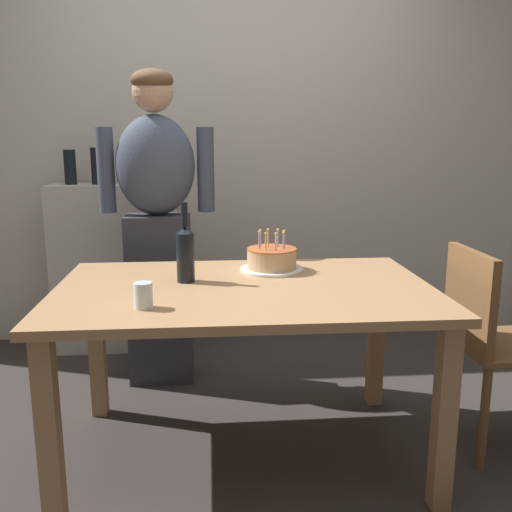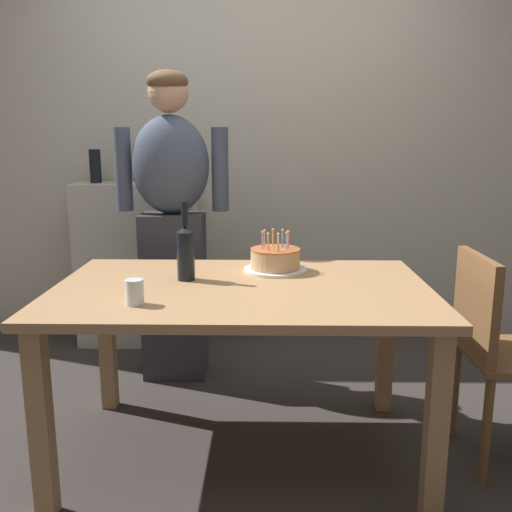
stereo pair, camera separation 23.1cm
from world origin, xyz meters
The scene contains 9 objects.
ground_plane centered at (0.00, 0.00, 0.00)m, with size 10.00×10.00×0.00m, color #332D2B.
back_wall centered at (0.00, 1.55, 1.30)m, with size 5.20×0.10×2.60m, color beige.
dining_table centered at (0.00, 0.00, 0.64)m, with size 1.50×0.96×0.74m.
birthday_cake centered at (0.14, 0.25, 0.79)m, with size 0.28×0.28×0.18m.
water_glass_near centered at (-0.37, -0.27, 0.79)m, with size 0.07×0.07×0.09m, color silver.
wine_bottle centered at (-0.24, 0.09, 0.86)m, with size 0.07×0.07×0.33m.
person_man_bearded centered at (-0.41, 0.81, 0.87)m, with size 0.61×0.27×1.66m.
dining_chair centered at (1.03, -0.02, 0.52)m, with size 0.42×0.42×0.87m.
shelf_cabinet centered at (-0.72, 1.33, 0.53)m, with size 0.76×0.30×1.27m.
Camera 2 is at (0.10, -2.16, 1.32)m, focal length 39.08 mm.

